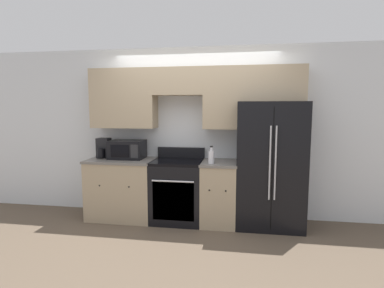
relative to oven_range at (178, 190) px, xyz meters
The scene contains 9 objects.
ground_plane 0.60m from the oven_range, 54.93° to the right, with size 12.00×12.00×0.00m, color brown.
wall_back 1.11m from the oven_range, 49.90° to the left, with size 8.00×0.39×2.60m.
lower_cabinets_left 0.86m from the oven_range, behind, with size 1.01×0.64×0.91m.
lower_cabinets_right 0.62m from the oven_range, ahead, with size 0.52×0.64×0.91m.
oven_range is the anchor object (origin of this frame).
refrigerator 1.39m from the oven_range, ahead, with size 0.93×0.72×1.77m.
microwave 0.99m from the oven_range, behind, with size 0.51×0.38×0.28m.
bottle 0.77m from the oven_range, 16.45° to the right, with size 0.08×0.08×0.25m.
electric_kettle 1.33m from the oven_range, behind, with size 0.19×0.24×0.30m.
Camera 1 is at (0.67, -3.95, 1.68)m, focal length 28.00 mm.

